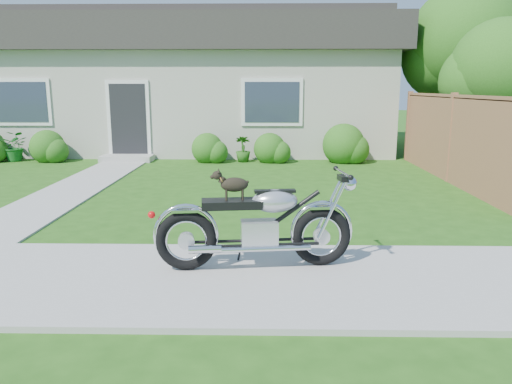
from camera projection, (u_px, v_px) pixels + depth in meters
ground at (48, 279)px, 5.34m from camera, size 80.00×80.00×0.00m
sidewalk at (48, 277)px, 5.34m from camera, size 24.00×2.20×0.04m
walkway at (79, 186)px, 10.26m from camera, size 1.20×8.00×0.03m
house at (196, 82)px, 16.63m from camera, size 12.60×7.03×4.50m
fence at (451, 138)px, 10.65m from camera, size 0.12×6.62×1.90m
tree_near at (508, 75)px, 11.46m from camera, size 2.42×2.33×3.57m
tree_far at (469, 48)px, 13.97m from camera, size 3.14×3.14×4.81m
shrub_row at (187, 147)px, 13.56m from camera, size 10.82×1.14×1.14m
potted_plant_left at (15, 146)px, 13.70m from camera, size 0.80×0.71×0.83m
potted_plant_right at (243, 149)px, 13.60m from camera, size 0.41×0.41×0.71m
motorcycle_with_dog at (259, 224)px, 5.47m from camera, size 2.22×0.64×1.10m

